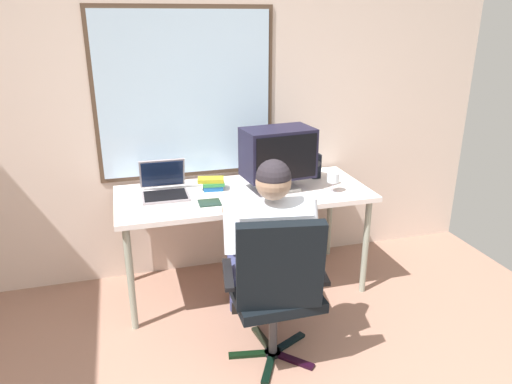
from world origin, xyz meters
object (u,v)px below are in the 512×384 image
object	(u,v)px
desk	(244,199)
desk_speaker	(315,166)
person_seated	(269,248)
crt_monitor	(278,154)
office_chair	(277,284)
laptop	(164,186)
book_stack	(212,183)
wine_glass	(333,178)
cd_case	(209,203)

from	to	relation	value
desk	desk_speaker	bearing A→B (deg)	14.85
person_seated	crt_monitor	bearing A→B (deg)	67.67
office_chair	crt_monitor	world-z (taller)	crt_monitor
laptop	book_stack	xyz separation A→B (m)	(0.33, -0.00, -0.02)
wine_glass	book_stack	distance (m)	0.84
wine_glass	book_stack	world-z (taller)	wine_glass
laptop	wine_glass	world-z (taller)	laptop
person_seated	cd_case	size ratio (longest dim) A/B	8.13
crt_monitor	wine_glass	distance (m)	0.41
office_chair	book_stack	size ratio (longest dim) A/B	4.83
office_chair	desk	bearing A→B (deg)	86.75
wine_glass	desk_speaker	world-z (taller)	desk_speaker
crt_monitor	laptop	bearing A→B (deg)	171.76
desk_speaker	person_seated	bearing A→B (deg)	-127.57
desk	laptop	xyz separation A→B (m)	(-0.53, 0.10, 0.12)
book_stack	cd_case	size ratio (longest dim) A/B	1.34
person_seated	crt_monitor	distance (m)	0.77
book_stack	cd_case	xyz separation A→B (m)	(-0.07, -0.26, -0.04)
office_chair	desk_speaker	distance (m)	1.27
wine_glass	laptop	bearing A→B (deg)	166.04
crt_monitor	desk_speaker	size ratio (longest dim) A/B	2.77
person_seated	book_stack	size ratio (longest dim) A/B	6.07
book_stack	office_chair	bearing A→B (deg)	-81.50
office_chair	cd_case	xyz separation A→B (m)	(-0.22, 0.73, 0.21)
crt_monitor	book_stack	size ratio (longest dim) A/B	2.57
crt_monitor	cd_case	distance (m)	0.59
person_seated	office_chair	bearing A→B (deg)	-98.46
office_chair	wine_glass	xyz separation A→B (m)	(0.64, 0.71, 0.31)
desk	book_stack	world-z (taller)	book_stack
desk	cd_case	world-z (taller)	cd_case
wine_glass	cd_case	distance (m)	0.86
office_chair	wine_glass	world-z (taller)	office_chair
desk_speaker	crt_monitor	bearing A→B (deg)	-154.35
desk	office_chair	xyz separation A→B (m)	(-0.05, -0.89, -0.15)
crt_monitor	book_stack	world-z (taller)	crt_monitor
person_seated	crt_monitor	xyz separation A→B (m)	(0.25, 0.62, 0.39)
desk_speaker	cd_case	bearing A→B (deg)	-159.94
person_seated	book_stack	world-z (taller)	person_seated
wine_glass	desk_speaker	bearing A→B (deg)	88.78
desk	cd_case	size ratio (longest dim) A/B	11.85
office_chair	cd_case	bearing A→B (deg)	106.66
person_seated	cd_case	distance (m)	0.55
person_seated	wine_glass	xyz separation A→B (m)	(0.60, 0.45, 0.23)
desk	laptop	distance (m)	0.55
person_seated	desk_speaker	size ratio (longest dim) A/B	6.56
desk	wine_glass	world-z (taller)	wine_glass
crt_monitor	laptop	distance (m)	0.81
crt_monitor	cd_case	size ratio (longest dim) A/B	3.44
crt_monitor	office_chair	bearing A→B (deg)	-108.41
person_seated	laptop	bearing A→B (deg)	125.44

